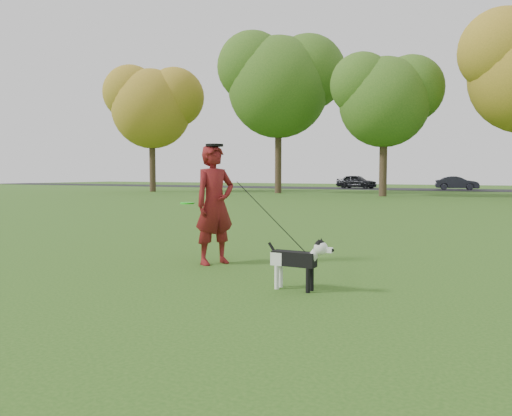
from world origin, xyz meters
The scene contains 8 objects.
ground centered at (0.00, 0.00, 0.00)m, with size 120.00×120.00×0.00m, color #285116.
road centered at (0.00, 40.00, 0.01)m, with size 120.00×7.00×0.02m, color black.
man centered at (-0.79, 0.54, 0.95)m, with size 0.70×0.46×1.91m, color #5F0D17.
dog centered at (1.11, -0.53, 0.41)m, with size 0.88×0.18×0.67m.
car_left centered at (-9.90, 40.00, 0.66)m, with size 1.51×3.76×1.28m, color black.
car_mid centered at (-1.04, 40.00, 0.60)m, with size 1.23×3.53×1.16m, color black.
man_held_items centered at (0.44, -0.02, 0.89)m, with size 2.58×1.21×1.47m.
tree_row centered at (-1.43, 26.07, 7.41)m, with size 51.74×8.86×12.01m.
Camera 1 is at (3.45, -6.19, 1.45)m, focal length 35.00 mm.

